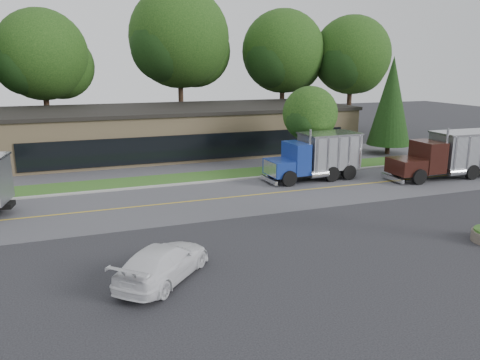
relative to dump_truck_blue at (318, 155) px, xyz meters
name	(u,v)px	position (x,y,z in m)	size (l,w,h in m)	color
ground	(269,252)	(-8.84, -11.51, -1.80)	(140.00, 140.00, 0.00)	#35353A
road	(212,199)	(-8.84, -2.51, -1.80)	(60.00, 8.00, 0.02)	slate
center_line	(212,199)	(-8.84, -2.51, -1.80)	(60.00, 0.12, 0.01)	gold
curb	(195,184)	(-8.84, 1.69, -1.80)	(60.00, 0.30, 0.12)	#9E9E99
grass_verge	(188,178)	(-8.84, 3.49, -1.80)	(60.00, 3.40, 0.03)	#2C6422
far_parking	(174,165)	(-8.84, 8.49, -1.80)	(60.00, 7.00, 0.02)	slate
strip_mall	(180,131)	(-6.84, 14.49, 0.20)	(32.00, 12.00, 4.00)	tan
tree_far_b	(44,59)	(-18.70, 22.61, 6.91)	(9.57, 9.01, 13.65)	#382619
tree_far_c	(181,43)	(-4.67, 22.63, 8.73)	(11.57, 10.89, 16.50)	#382619
tree_far_d	(284,55)	(7.31, 21.61, 7.42)	(10.12, 9.53, 14.44)	#382619
tree_far_e	(352,59)	(15.30, 19.61, 7.04)	(9.71, 9.14, 13.86)	#382619
evergreen_right	(391,101)	(11.16, 6.49, 3.14)	(3.95, 3.95, 8.98)	#382619
tree_verge	(310,116)	(1.23, 3.55, 2.40)	(4.63, 4.35, 6.60)	#382619
dump_truck_blue	(318,155)	(0.00, 0.00, 0.00)	(7.11, 2.96, 3.36)	black
dump_truck_maroon	(454,153)	(9.88, -2.92, 0.01)	(9.49, 2.85, 3.36)	black
rally_car	(163,262)	(-13.84, -12.59, -1.09)	(1.99, 4.91, 1.42)	white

